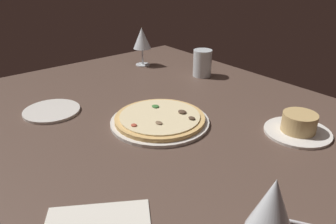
% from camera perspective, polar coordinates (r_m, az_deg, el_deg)
% --- Properties ---
extents(dining_table, '(1.50, 1.10, 0.04)m').
position_cam_1_polar(dining_table, '(1.04, 1.36, -2.11)').
color(dining_table, brown).
rests_on(dining_table, ground).
extents(pizza_main, '(0.30, 0.30, 0.03)m').
position_cam_1_polar(pizza_main, '(1.00, -1.40, -1.30)').
color(pizza_main, silver).
rests_on(pizza_main, dining_table).
extents(ramekin_on_saucer, '(0.19, 0.19, 0.06)m').
position_cam_1_polar(ramekin_on_saucer, '(1.01, 21.58, -2.23)').
color(ramekin_on_saucer, silver).
rests_on(ramekin_on_saucer, dining_table).
extents(wine_glass_far, '(0.08, 0.08, 0.17)m').
position_cam_1_polar(wine_glass_far, '(1.53, -4.52, 12.39)').
color(wine_glass_far, silver).
rests_on(wine_glass_far, dining_table).
extents(wine_glass_near, '(0.07, 0.07, 0.18)m').
position_cam_1_polar(wine_glass_near, '(0.53, 17.49, -15.56)').
color(wine_glass_near, silver).
rests_on(wine_glass_near, dining_table).
extents(water_glass, '(0.08, 0.08, 0.11)m').
position_cam_1_polar(water_glass, '(1.40, 5.94, 8.14)').
color(water_glass, silver).
rests_on(water_glass, dining_table).
extents(side_plate, '(0.18, 0.18, 0.01)m').
position_cam_1_polar(side_plate, '(1.14, -19.42, 0.17)').
color(side_plate, silver).
rests_on(side_plate, dining_table).
extents(spoon, '(0.09, 0.07, 0.01)m').
position_cam_1_polar(spoon, '(0.70, 18.12, -16.88)').
color(spoon, silver).
rests_on(spoon, dining_table).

